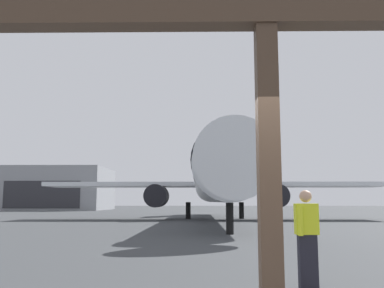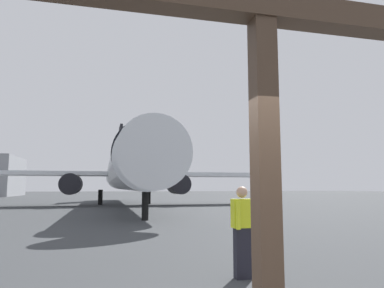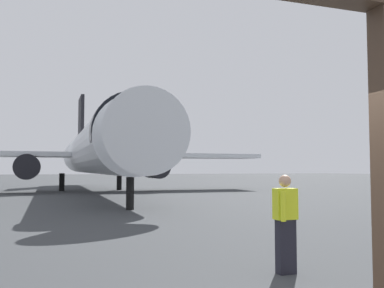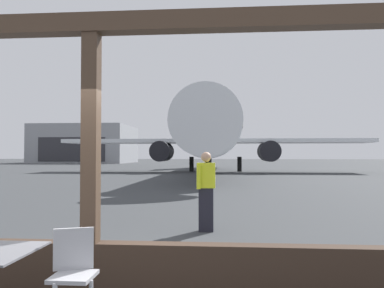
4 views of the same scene
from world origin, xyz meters
name	(u,v)px [view 2 (image 2 of 4)]	position (x,y,z in m)	size (l,w,h in m)	color
ground_plane	(114,202)	(0.00, 40.00, 0.00)	(220.00, 220.00, 0.00)	#383A3D
window_frame	(267,243)	(0.00, 0.00, 1.26)	(8.49, 0.24, 3.47)	#38281E
airplane	(128,170)	(0.84, 31.04, 3.29)	(29.33, 36.64, 10.12)	silver
ground_crew_worker	(242,230)	(1.29, 3.78, 0.90)	(0.40, 0.46, 1.74)	black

